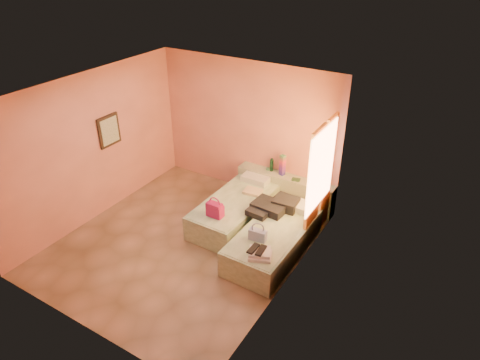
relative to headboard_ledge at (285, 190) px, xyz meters
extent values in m
plane|color=#A37F61|center=(-0.98, -2.10, -0.33)|extent=(4.50, 4.50, 0.00)
cube|color=#EC947D|center=(-0.98, 0.15, 1.07)|extent=(4.00, 0.02, 2.80)
cube|color=#EC947D|center=(-2.98, -2.10, 1.07)|extent=(0.02, 4.50, 2.80)
cube|color=#EC947D|center=(1.02, -2.10, 1.07)|extent=(0.02, 4.50, 2.80)
cube|color=silver|center=(-0.98, -2.10, 2.47)|extent=(4.00, 4.50, 0.02)
cube|color=#FFD09E|center=(1.00, -0.85, 1.18)|extent=(0.02, 1.10, 1.40)
cube|color=#F9A13B|center=(0.96, -1.00, 0.82)|extent=(0.05, 0.55, 2.20)
cube|color=#F9A13B|center=(0.96, -0.40, 0.82)|extent=(0.05, 0.45, 2.20)
cube|color=#2E2014|center=(-2.95, -1.70, 1.28)|extent=(0.04, 0.50, 0.60)
cube|color=gold|center=(0.57, 0.12, 1.12)|extent=(0.25, 0.04, 0.30)
cube|color=#9BAA8B|center=(0.00, 0.00, 0.00)|extent=(2.05, 0.30, 0.65)
cube|color=beige|center=(-0.54, -1.05, -0.08)|extent=(0.92, 2.01, 0.50)
cube|color=beige|center=(0.52, -1.53, -0.08)|extent=(0.92, 2.01, 0.50)
cylinder|color=#133523|center=(-0.35, 0.05, 0.46)|extent=(0.08, 0.08, 0.27)
cube|color=#AB1552|center=(-0.09, 0.01, 0.54)|extent=(0.12, 0.12, 0.43)
cylinder|color=#559C69|center=(-0.42, 0.06, 0.34)|extent=(0.12, 0.12, 0.03)
cube|color=#244429|center=(0.24, -0.05, 0.34)|extent=(0.18, 0.15, 0.03)
cube|color=white|center=(0.71, 0.05, 0.45)|extent=(0.26, 0.26, 0.26)
cube|color=#AB1552|center=(-0.55, -1.71, 0.31)|extent=(0.29, 0.17, 0.27)
cube|color=tan|center=(-0.37, -0.68, 0.20)|extent=(0.36, 0.30, 0.06)
cube|color=black|center=(0.24, -1.05, 0.27)|extent=(0.66, 0.66, 0.19)
cube|color=#4560A7|center=(0.42, -1.92, 0.27)|extent=(0.30, 0.15, 0.19)
cube|color=silver|center=(0.67, -2.27, 0.23)|extent=(0.44, 0.41, 0.10)
cube|color=black|center=(0.61, -2.28, 0.29)|extent=(0.20, 0.27, 0.03)
camera|label=1|loc=(3.05, -6.84, 4.47)|focal=32.00mm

